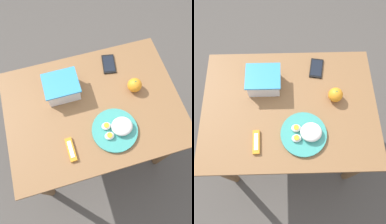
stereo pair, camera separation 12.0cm
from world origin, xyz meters
The scene contains 7 objects.
ground_plane centered at (0.00, 0.00, 0.00)m, with size 10.00×10.00×0.00m, color #4C4742.
table centered at (0.00, 0.00, 0.62)m, with size 1.00×0.75×0.73m.
food_container centered at (-0.14, 0.14, 0.78)m, with size 0.20×0.17×0.11m.
orange_fruit centered at (0.26, 0.05, 0.77)m, with size 0.08×0.08×0.08m.
rice_plate centered at (0.08, -0.17, 0.75)m, with size 0.25×0.25×0.07m.
candy_bar centered at (-0.18, -0.21, 0.74)m, with size 0.04×0.13×0.02m.
cell_phone centered at (0.17, 0.25, 0.73)m, with size 0.10×0.15×0.01m.
Camera 2 is at (-0.01, -0.51, 1.87)m, focal length 35.00 mm.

